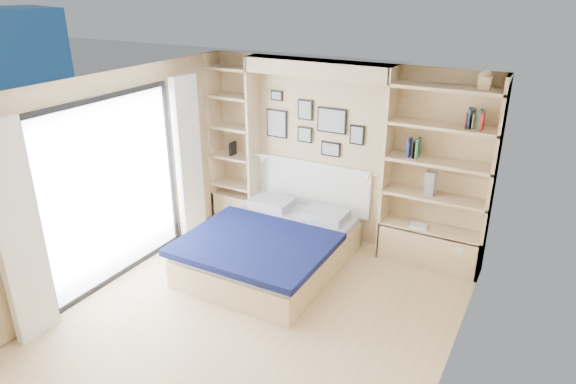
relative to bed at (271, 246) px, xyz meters
The scene contains 8 objects.
ground 1.17m from the bed, 68.12° to the right, with size 4.50×4.50×0.00m, color tan.
room_shell 0.93m from the bed, 85.60° to the left, with size 4.50×4.50×4.50m.
bed is the anchor object (origin of this frame).
photo_gallery 1.77m from the bed, 91.46° to the left, with size 1.48×0.02×0.82m.
reading_lamps 1.26m from the bed, 82.68° to the left, with size 1.92×0.12×0.15m.
shelf_decor 2.43m from the bed, 31.43° to the left, with size 3.53×0.23×2.03m.
deck 3.36m from the bed, 161.71° to the right, with size 3.20×4.00×0.05m, color #6E6451.
deck_chair 2.48m from the bed, behind, with size 0.70×0.86×0.76m.
Camera 1 is at (2.55, -3.94, 3.44)m, focal length 32.00 mm.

